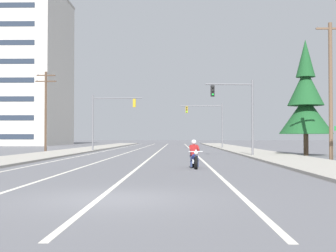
# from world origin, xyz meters

# --- Properties ---
(ground_plane) EXTENTS (400.00, 400.00, 0.00)m
(ground_plane) POSITION_xyz_m (0.00, 0.00, 0.00)
(ground_plane) COLOR #5B5B60
(lane_stripe_center) EXTENTS (0.16, 100.00, 0.01)m
(lane_stripe_center) POSITION_xyz_m (-0.28, 45.00, 0.00)
(lane_stripe_center) COLOR beige
(lane_stripe_center) RESTS_ON ground
(lane_stripe_left) EXTENTS (0.16, 100.00, 0.01)m
(lane_stripe_left) POSITION_xyz_m (-3.26, 45.00, 0.00)
(lane_stripe_left) COLOR beige
(lane_stripe_left) RESTS_ON ground
(lane_stripe_right) EXTENTS (0.16, 100.00, 0.01)m
(lane_stripe_right) POSITION_xyz_m (3.47, 45.00, 0.00)
(lane_stripe_right) COLOR beige
(lane_stripe_right) RESTS_ON ground
(lane_stripe_far_left) EXTENTS (0.16, 100.00, 0.01)m
(lane_stripe_far_left) POSITION_xyz_m (-6.32, 45.00, 0.00)
(lane_stripe_far_left) COLOR beige
(lane_stripe_far_left) RESTS_ON ground
(sidewalk_kerb_right) EXTENTS (4.40, 110.00, 0.14)m
(sidewalk_kerb_right) POSITION_xyz_m (9.39, 40.00, 0.07)
(sidewalk_kerb_right) COLOR #9E998E
(sidewalk_kerb_right) RESTS_ON ground
(sidewalk_kerb_left) EXTENTS (4.40, 110.00, 0.14)m
(sidewalk_kerb_left) POSITION_xyz_m (-9.39, 40.00, 0.07)
(sidewalk_kerb_left) COLOR #9E998E
(sidewalk_kerb_left) RESTS_ON ground
(motorcycle_with_rider) EXTENTS (0.70, 2.19, 1.46)m
(motorcycle_with_rider) POSITION_xyz_m (2.62, 11.67, 0.59)
(motorcycle_with_rider) COLOR black
(motorcycle_with_rider) RESTS_ON ground
(traffic_signal_near_right) EXTENTS (3.90, 0.53, 6.20)m
(traffic_signal_near_right) POSITION_xyz_m (6.78, 25.42, 4.04)
(traffic_signal_near_right) COLOR slate
(traffic_signal_near_right) RESTS_ON ground
(traffic_signal_near_left) EXTENTS (5.50, 0.38, 6.20)m
(traffic_signal_near_left) POSITION_xyz_m (-5.93, 38.66, 4.14)
(traffic_signal_near_left) COLOR slate
(traffic_signal_near_left) RESTS_ON ground
(traffic_signal_mid_right) EXTENTS (5.80, 0.37, 6.20)m
(traffic_signal_mid_right) POSITION_xyz_m (6.24, 51.11, 4.15)
(traffic_signal_mid_right) COLOR slate
(traffic_signal_mid_right) RESTS_ON ground
(utility_pole_right_near) EXTENTS (1.92, 0.26, 9.36)m
(utility_pole_right_near) POSITION_xyz_m (12.15, 19.45, 4.87)
(utility_pole_right_near) COLOR brown
(utility_pole_right_near) RESTS_ON ground
(utility_pole_left_near) EXTENTS (2.30, 0.26, 8.71)m
(utility_pole_left_near) POSITION_xyz_m (-12.55, 38.05, 4.72)
(utility_pole_left_near) COLOR #4C3828
(utility_pole_left_near) RESTS_ON ground
(conifer_tree_right_verge_near) EXTENTS (4.53, 4.53, 9.97)m
(conifer_tree_right_verge_near) POSITION_xyz_m (12.77, 27.76, 4.57)
(conifer_tree_right_verge_near) COLOR #4C3828
(conifer_tree_right_verge_near) RESTS_ON ground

